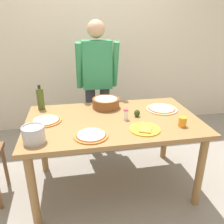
% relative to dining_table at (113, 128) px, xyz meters
% --- Properties ---
extents(ground, '(8.00, 8.00, 0.00)m').
position_rel_dining_table_xyz_m(ground, '(0.00, 0.00, -0.67)').
color(ground, gray).
extents(wall_back, '(5.60, 0.10, 2.60)m').
position_rel_dining_table_xyz_m(wall_back, '(0.00, 1.60, 0.63)').
color(wall_back, beige).
rests_on(wall_back, ground).
extents(dining_table, '(1.60, 0.96, 0.76)m').
position_rel_dining_table_xyz_m(dining_table, '(0.00, 0.00, 0.00)').
color(dining_table, olive).
rests_on(dining_table, ground).
extents(person_cook, '(0.49, 0.25, 1.62)m').
position_rel_dining_table_xyz_m(person_cook, '(-0.05, 0.76, 0.27)').
color(person_cook, '#2D2D38').
rests_on(person_cook, ground).
extents(pizza_raw_on_board, '(0.31, 0.31, 0.02)m').
position_rel_dining_table_xyz_m(pizza_raw_on_board, '(0.53, 0.14, 0.10)').
color(pizza_raw_on_board, beige).
rests_on(pizza_raw_on_board, dining_table).
extents(pizza_cooked_on_tray, '(0.28, 0.28, 0.02)m').
position_rel_dining_table_xyz_m(pizza_cooked_on_tray, '(-0.23, -0.30, 0.10)').
color(pizza_cooked_on_tray, '#C67A33').
rests_on(pizza_cooked_on_tray, dining_table).
extents(pizza_second_cooked, '(0.28, 0.28, 0.02)m').
position_rel_dining_table_xyz_m(pizza_second_cooked, '(-0.61, 0.05, 0.10)').
color(pizza_second_cooked, '#C67A33').
rests_on(pizza_second_cooked, dining_table).
extents(plate_with_slice, '(0.26, 0.26, 0.02)m').
position_rel_dining_table_xyz_m(plate_with_slice, '(0.22, -0.27, 0.10)').
color(plate_with_slice, gold).
rests_on(plate_with_slice, dining_table).
extents(popcorn_bowl, '(0.28, 0.28, 0.11)m').
position_rel_dining_table_xyz_m(popcorn_bowl, '(-0.02, 0.30, 0.15)').
color(popcorn_bowl, brown).
rests_on(popcorn_bowl, dining_table).
extents(olive_oil_bottle, '(0.07, 0.07, 0.26)m').
position_rel_dining_table_xyz_m(olive_oil_bottle, '(-0.68, 0.38, 0.20)').
color(olive_oil_bottle, '#47561E').
rests_on(olive_oil_bottle, dining_table).
extents(steel_pot, '(0.17, 0.17, 0.13)m').
position_rel_dining_table_xyz_m(steel_pot, '(-0.67, -0.31, 0.16)').
color(steel_pot, '#B7B7BC').
rests_on(steel_pot, dining_table).
extents(cup_orange, '(0.07, 0.07, 0.08)m').
position_rel_dining_table_xyz_m(cup_orange, '(0.56, -0.26, 0.13)').
color(cup_orange, orange).
rests_on(cup_orange, dining_table).
extents(salt_shaker, '(0.04, 0.04, 0.11)m').
position_rel_dining_table_xyz_m(salt_shaker, '(0.11, -0.04, 0.14)').
color(salt_shaker, white).
rests_on(salt_shaker, dining_table).
extents(avocado, '(0.06, 0.06, 0.07)m').
position_rel_dining_table_xyz_m(avocado, '(0.24, 0.01, 0.13)').
color(avocado, '#2D4219').
rests_on(avocado, dining_table).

